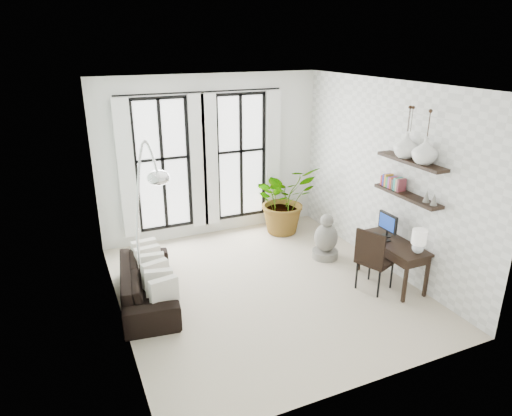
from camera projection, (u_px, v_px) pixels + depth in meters
floor at (265, 287)px, 7.42m from camera, size 5.00×5.00×0.00m
ceiling at (266, 85)px, 6.31m from camera, size 5.00×5.00×0.00m
wall_left at (111, 216)px, 6.01m from camera, size 0.00×5.00×5.00m
wall_right at (386, 177)px, 7.72m from camera, size 0.00×5.00×5.00m
wall_back at (212, 157)px, 9.01m from camera, size 4.50×0.00×4.50m
windows at (204, 161)px, 8.89m from camera, size 3.26×0.13×2.65m
wall_shelves at (407, 181)px, 7.06m from camera, size 0.25×1.30×0.60m
sofa at (148, 283)px, 6.96m from camera, size 1.05×2.08×0.58m
throw_pillows at (153, 270)px, 6.92m from camera, size 0.40×1.52×0.40m
plant at (284, 199)px, 9.34m from camera, size 1.41×1.26×1.42m
desk at (395, 246)px, 7.28m from camera, size 0.52×1.24×1.13m
desk_chair at (373, 257)px, 7.12m from camera, size 0.65×0.65×1.05m
arc_lamp at (148, 196)px, 6.52m from camera, size 0.75×0.46×2.49m
buddha at (326, 240)px, 8.31m from camera, size 0.47×0.47×0.85m
vase_a at (425, 151)px, 6.62m from camera, size 0.37×0.37×0.38m
vase_b at (406, 145)px, 6.97m from camera, size 0.37×0.37×0.38m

